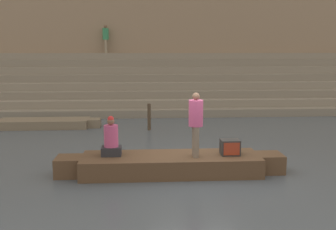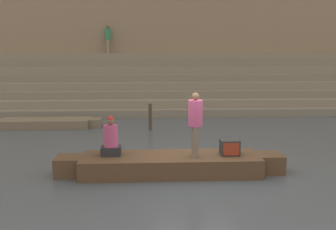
{
  "view_description": "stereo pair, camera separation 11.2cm",
  "coord_description": "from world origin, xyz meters",
  "px_view_note": "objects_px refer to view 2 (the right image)",
  "views": [
    {
      "loc": [
        -1.45,
        -10.33,
        3.32
      ],
      "look_at": [
        -0.74,
        1.07,
        1.4
      ],
      "focal_mm": 42.0,
      "sensor_mm": 36.0,
      "label": 1
    },
    {
      "loc": [
        -1.34,
        -10.33,
        3.32
      ],
      "look_at": [
        -0.74,
        1.07,
        1.4
      ],
      "focal_mm": 42.0,
      "sensor_mm": 36.0,
      "label": 2
    }
  ],
  "objects_px": {
    "tv_set": "(230,147)",
    "person_on_steps": "(108,37)",
    "rowboat_main": "(170,164)",
    "moored_boat_shore": "(45,123)",
    "person_rowing": "(111,140)",
    "mooring_post": "(150,117)",
    "person_standing": "(195,120)"
  },
  "relations": [
    {
      "from": "mooring_post",
      "to": "person_on_steps",
      "type": "relative_size",
      "value": 0.68
    },
    {
      "from": "rowboat_main",
      "to": "person_on_steps",
      "type": "xyz_separation_m",
      "value": [
        -2.92,
        13.64,
        3.76
      ]
    },
    {
      "from": "rowboat_main",
      "to": "person_on_steps",
      "type": "relative_size",
      "value": 3.73
    },
    {
      "from": "tv_set",
      "to": "person_standing",
      "type": "bearing_deg",
      "value": -166.95
    },
    {
      "from": "person_rowing",
      "to": "moored_boat_shore",
      "type": "relative_size",
      "value": 0.22
    },
    {
      "from": "person_standing",
      "to": "person_rowing",
      "type": "relative_size",
      "value": 1.59
    },
    {
      "from": "person_standing",
      "to": "person_rowing",
      "type": "bearing_deg",
      "value": 179.88
    },
    {
      "from": "rowboat_main",
      "to": "mooring_post",
      "type": "distance_m",
      "value": 5.85
    },
    {
      "from": "person_rowing",
      "to": "person_on_steps",
      "type": "bearing_deg",
      "value": 78.71
    },
    {
      "from": "rowboat_main",
      "to": "moored_boat_shore",
      "type": "distance_m",
      "value": 8.3
    },
    {
      "from": "person_rowing",
      "to": "tv_set",
      "type": "relative_size",
      "value": 2.12
    },
    {
      "from": "person_rowing",
      "to": "tv_set",
      "type": "height_order",
      "value": "person_rowing"
    },
    {
      "from": "moored_boat_shore",
      "to": "mooring_post",
      "type": "bearing_deg",
      "value": -8.98
    },
    {
      "from": "person_rowing",
      "to": "moored_boat_shore",
      "type": "distance_m",
      "value": 7.39
    },
    {
      "from": "tv_set",
      "to": "person_on_steps",
      "type": "bearing_deg",
      "value": 113.9
    },
    {
      "from": "person_rowing",
      "to": "moored_boat_shore",
      "type": "xyz_separation_m",
      "value": [
        -3.41,
        6.52,
        -0.73
      ]
    },
    {
      "from": "mooring_post",
      "to": "person_on_steps",
      "type": "xyz_separation_m",
      "value": [
        -2.42,
        7.82,
        3.47
      ]
    },
    {
      "from": "tv_set",
      "to": "person_on_steps",
      "type": "xyz_separation_m",
      "value": [
        -4.52,
        13.67,
        3.31
      ]
    },
    {
      "from": "rowboat_main",
      "to": "moored_boat_shore",
      "type": "height_order",
      "value": "rowboat_main"
    },
    {
      "from": "person_rowing",
      "to": "person_on_steps",
      "type": "relative_size",
      "value": 0.66
    },
    {
      "from": "rowboat_main",
      "to": "moored_boat_shore",
      "type": "bearing_deg",
      "value": 129.52
    },
    {
      "from": "rowboat_main",
      "to": "tv_set",
      "type": "height_order",
      "value": "tv_set"
    },
    {
      "from": "person_standing",
      "to": "person_on_steps",
      "type": "height_order",
      "value": "person_on_steps"
    },
    {
      "from": "rowboat_main",
      "to": "person_on_steps",
      "type": "height_order",
      "value": "person_on_steps"
    },
    {
      "from": "rowboat_main",
      "to": "tv_set",
      "type": "distance_m",
      "value": 1.66
    },
    {
      "from": "rowboat_main",
      "to": "person_standing",
      "type": "height_order",
      "value": "person_standing"
    },
    {
      "from": "mooring_post",
      "to": "person_on_steps",
      "type": "distance_m",
      "value": 8.89
    },
    {
      "from": "tv_set",
      "to": "person_rowing",
      "type": "bearing_deg",
      "value": -176.84
    },
    {
      "from": "moored_boat_shore",
      "to": "person_standing",
      "type": "bearing_deg",
      "value": -49.06
    },
    {
      "from": "moored_boat_shore",
      "to": "mooring_post",
      "type": "xyz_separation_m",
      "value": [
        4.51,
        -0.81,
        0.36
      ]
    },
    {
      "from": "person_on_steps",
      "to": "tv_set",
      "type": "bearing_deg",
      "value": -151.72
    },
    {
      "from": "rowboat_main",
      "to": "person_rowing",
      "type": "relative_size",
      "value": 5.68
    }
  ]
}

